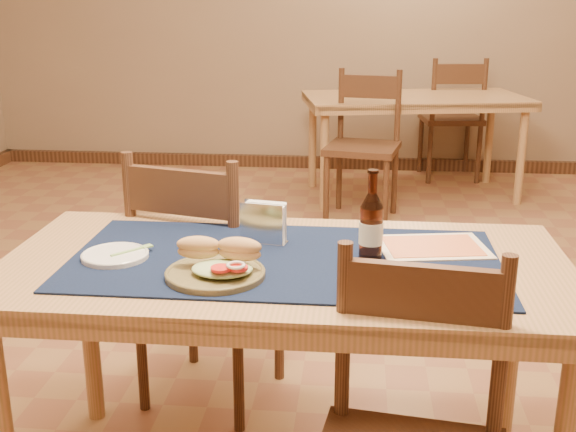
# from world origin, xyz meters

# --- Properties ---
(room) EXTENTS (6.04, 7.04, 2.84)m
(room) POSITION_xyz_m (0.00, 0.00, 1.40)
(room) COLOR #946840
(room) RESTS_ON ground
(main_table) EXTENTS (1.60, 0.80, 0.75)m
(main_table) POSITION_xyz_m (0.00, -0.80, 0.67)
(main_table) COLOR #AD7C51
(main_table) RESTS_ON ground
(placemat) EXTENTS (1.20, 0.60, 0.01)m
(placemat) POSITION_xyz_m (0.00, -0.80, 0.75)
(placemat) COLOR #0E1733
(placemat) RESTS_ON main_table
(baseboard) EXTENTS (6.00, 7.00, 0.10)m
(baseboard) POSITION_xyz_m (0.00, 0.00, 0.05)
(baseboard) COLOR #4D2E1B
(baseboard) RESTS_ON ground
(back_table) EXTENTS (1.70, 1.08, 0.75)m
(back_table) POSITION_xyz_m (0.60, 2.66, 0.67)
(back_table) COLOR #AD7C51
(back_table) RESTS_ON ground
(chair_main_far) EXTENTS (0.55, 0.55, 0.97)m
(chair_main_far) POSITION_xyz_m (-0.34, -0.32, 0.50)
(chair_main_far) COLOR #4D2E1B
(chair_main_far) RESTS_ON ground
(chair_back_near) EXTENTS (0.53, 0.53, 0.99)m
(chair_back_near) POSITION_xyz_m (0.23, 2.06, 0.51)
(chair_back_near) COLOR #4D2E1B
(chair_back_near) RESTS_ON ground
(chair_back_far) EXTENTS (0.50, 0.50, 0.99)m
(chair_back_far) POSITION_xyz_m (0.94, 3.19, 0.51)
(chair_back_far) COLOR #4D2E1B
(chair_back_far) RESTS_ON ground
(sandwich_plate) EXTENTS (0.26, 0.26, 0.10)m
(sandwich_plate) POSITION_xyz_m (-0.16, -0.95, 0.78)
(sandwich_plate) COLOR brown
(sandwich_plate) RESTS_ON placemat
(side_plate) EXTENTS (0.19, 0.19, 0.02)m
(side_plate) POSITION_xyz_m (-0.48, -0.84, 0.76)
(side_plate) COLOR silver
(side_plate) RESTS_ON placemat
(fork) EXTENTS (0.10, 0.11, 0.00)m
(fork) POSITION_xyz_m (-0.43, -0.81, 0.77)
(fork) COLOR #87B965
(fork) RESTS_ON side_plate
(beer_bottle) EXTENTS (0.07, 0.07, 0.25)m
(beer_bottle) POSITION_xyz_m (0.24, -0.77, 0.85)
(beer_bottle) COLOR #461B0C
(beer_bottle) RESTS_ON placemat
(napkin_holder) EXTENTS (0.15, 0.08, 0.12)m
(napkin_holder) POSITION_xyz_m (-0.08, -0.67, 0.81)
(napkin_holder) COLOR silver
(napkin_holder) RESTS_ON placemat
(menu_card) EXTENTS (0.34, 0.28, 0.01)m
(menu_card) POSITION_xyz_m (0.42, -0.67, 0.76)
(menu_card) COLOR beige
(menu_card) RESTS_ON placemat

